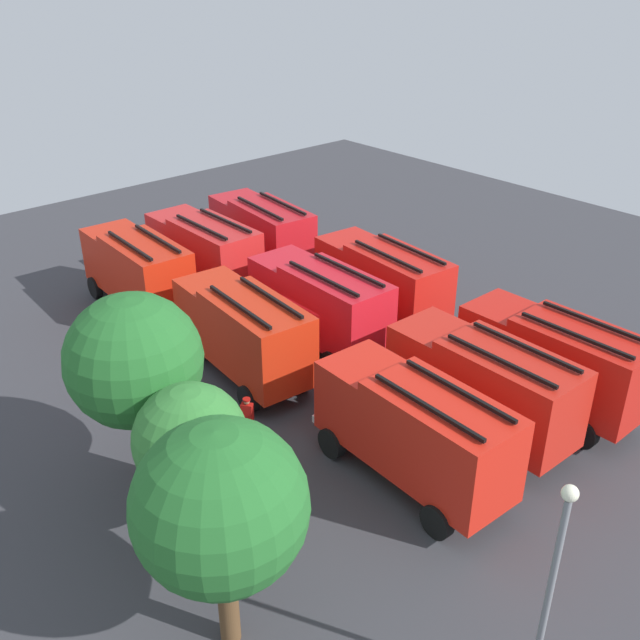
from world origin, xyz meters
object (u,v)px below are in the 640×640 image
tree_1 (191,440)px  lamppost (552,582)px  fire_truck_7 (243,330)px  firefighter_0 (513,321)px  fire_truck_1 (382,279)px  fire_truck_4 (319,302)px  traffic_cone_2 (536,349)px  tree_0 (220,507)px  fire_truck_8 (137,268)px  fire_truck_5 (204,250)px  fire_truck_6 (414,427)px  traffic_cone_1 (443,313)px  fire_truck_0 (553,358)px  tree_2 (134,361)px  traffic_cone_0 (568,363)px  firefighter_1 (247,416)px  fire_truck_2 (262,230)px  fire_truck_3 (482,383)px  firefighter_2 (173,241)px

tree_1 → lamppost: lamppost is taller
fire_truck_7 → firefighter_0: (-5.56, -10.59, -1.14)m
fire_truck_1 → fire_truck_4: 3.72m
traffic_cone_2 → tree_0: bearing=99.3°
fire_truck_8 → tree_1: tree_1 is taller
fire_truck_5 → lamppost: 25.24m
fire_truck_5 → fire_truck_6: size_ratio=0.99×
tree_1 → traffic_cone_1: 17.08m
lamppost → fire_truck_7: bearing=-12.3°
fire_truck_5 → firefighter_0: (-13.77, -7.01, -1.14)m
fire_truck_5 → fire_truck_8: (0.10, 3.68, 0.00)m
fire_truck_0 → tree_2: 15.10m
fire_truck_6 → traffic_cone_0: 10.37m
fire_truck_0 → fire_truck_4: same height
fire_truck_6 → fire_truck_8: (17.23, 0.29, 0.00)m
fire_truck_1 → lamppost: size_ratio=1.16×
traffic_cone_2 → fire_truck_5: bearing=24.0°
firefighter_0 → tree_2: tree_2 is taller
fire_truck_6 → firefighter_1: bearing=28.2°
tree_1 → traffic_cone_1: (4.07, -16.30, -3.08)m
traffic_cone_0 → firefighter_1: bearing=68.3°
fire_truck_1 → traffic_cone_2: bearing=-153.1°
fire_truck_2 → traffic_cone_2: 15.84m
fire_truck_3 → fire_truck_1: bearing=-22.3°
fire_truck_7 → traffic_cone_1: fire_truck_7 is taller
traffic_cone_1 → fire_truck_1: bearing=50.0°
tree_1 → tree_2: 3.46m
fire_truck_3 → fire_truck_8: size_ratio=0.99×
fire_truck_5 → fire_truck_0: bearing=-167.6°
fire_truck_3 → firefighter_2: fire_truck_3 is taller
traffic_cone_1 → fire_truck_6: bearing=124.6°
firefighter_1 → traffic_cone_2: size_ratio=2.69×
fire_truck_5 → traffic_cone_0: (-16.78, -6.80, -1.87)m
fire_truck_4 → traffic_cone_2: 9.55m
fire_truck_6 → firefighter_2: fire_truck_6 is taller
fire_truck_2 → traffic_cone_0: 17.39m
tree_0 → traffic_cone_1: 19.81m
fire_truck_3 → fire_truck_5: size_ratio=1.01×
tree_1 → lamppost: bearing=-163.6°
fire_truck_4 → fire_truck_5: 8.35m
tree_2 → traffic_cone_0: bearing=-108.7°
fire_truck_6 → fire_truck_7: (8.93, 0.19, 0.00)m
fire_truck_6 → traffic_cone_2: (1.93, -10.16, -1.84)m
fire_truck_6 → firefighter_1: size_ratio=4.38×
fire_truck_7 → tree_1: bearing=140.0°
fire_truck_5 → traffic_cone_1: (-10.40, -6.38, -1.80)m
fire_truck_3 → firefighter_0: size_ratio=4.05×
fire_truck_5 → traffic_cone_2: bearing=-155.5°
fire_truck_7 → traffic_cone_1: 10.37m
firefighter_1 → tree_2: 5.16m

